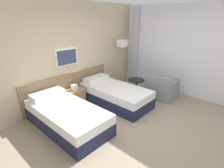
% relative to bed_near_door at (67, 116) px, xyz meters
% --- Properties ---
extents(ground_plane, '(16.00, 16.00, 0.00)m').
position_rel_bed_near_door_xyz_m(ground_plane, '(1.06, -1.27, -0.25)').
color(ground_plane, gray).
extents(wall_headboard, '(10.00, 0.10, 2.70)m').
position_rel_bed_near_door_xyz_m(wall_headboard, '(1.04, 1.04, 1.05)').
color(wall_headboard, '#C6B28E').
rests_on(wall_headboard, ground_plane).
extents(wall_window, '(0.21, 4.78, 2.70)m').
position_rel_bed_near_door_xyz_m(wall_window, '(3.50, -1.27, 1.09)').
color(wall_window, white).
rests_on(wall_window, ground_plane).
extents(bed_near_door, '(0.97, 1.99, 0.62)m').
position_rel_bed_near_door_xyz_m(bed_near_door, '(0.00, 0.00, 0.00)').
color(bed_near_door, '#1E233D').
rests_on(bed_near_door, ground_plane).
extents(bed_near_window, '(0.97, 1.99, 0.62)m').
position_rel_bed_near_door_xyz_m(bed_near_window, '(1.57, 0.00, 0.00)').
color(bed_near_window, '#1E233D').
rests_on(bed_near_window, ground_plane).
extents(nightstand, '(0.51, 0.34, 0.57)m').
position_rel_bed_near_door_xyz_m(nightstand, '(0.79, 0.77, -0.03)').
color(nightstand, '#9E7A51').
rests_on(nightstand, ground_plane).
extents(floor_lamp, '(0.26, 0.26, 1.59)m').
position_rel_bed_near_door_xyz_m(floor_lamp, '(2.74, 0.71, 1.10)').
color(floor_lamp, '#9E9993').
rests_on(floor_lamp, ground_plane).
extents(side_table, '(0.51, 0.51, 0.51)m').
position_rel_bed_near_door_xyz_m(side_table, '(2.41, -0.15, 0.11)').
color(side_table, black).
rests_on(side_table, ground_plane).
extents(armchair, '(0.87, 0.87, 0.74)m').
position_rel_bed_near_door_xyz_m(armchair, '(2.80, -0.80, -0.00)').
color(armchair, gray).
rests_on(armchair, ground_plane).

